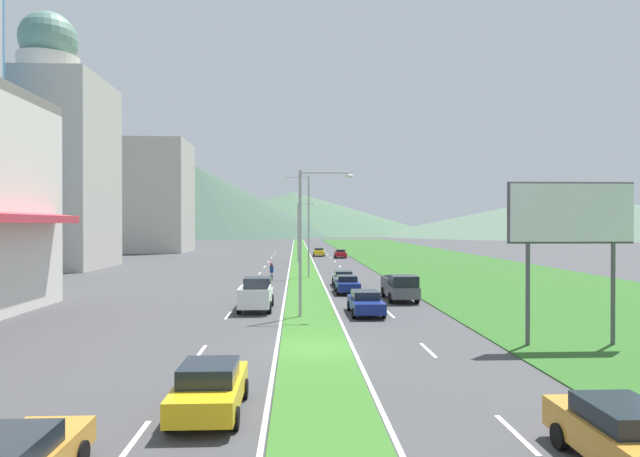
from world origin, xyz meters
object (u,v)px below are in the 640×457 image
at_px(car_2, 628,439).
at_px(car_4, 319,252).
at_px(car_0, 210,388).
at_px(car_3, 340,253).
at_px(car_7, 347,284).
at_px(pickup_truck_1, 256,294).
at_px(street_lamp_far, 300,228).
at_px(car_1, 343,278).
at_px(pickup_truck_0, 400,288).
at_px(motorcycle_rider, 272,273).
at_px(street_lamp_mid, 306,220).
at_px(street_lamp_near, 307,232).
at_px(car_5, 366,302).
at_px(billboard_roadside, 571,220).

distance_m(car_2, car_4, 85.16).
relative_size(car_0, car_3, 0.93).
bearing_deg(car_7, pickup_truck_1, -40.40).
relative_size(street_lamp_far, car_1, 2.11).
xyz_separation_m(car_0, car_7, (6.80, 28.23, -0.04)).
xyz_separation_m(pickup_truck_0, motorcycle_rider, (-10.24, 14.83, -0.24)).
bearing_deg(pickup_truck_1, pickup_truck_0, -71.65).
height_order(car_1, motorcycle_rider, motorcycle_rider).
distance_m(street_lamp_mid, street_lamp_far, 24.48).
bearing_deg(car_3, pickup_truck_1, -10.41).
bearing_deg(car_4, street_lamp_near, -3.06).
bearing_deg(street_lamp_mid, car_5, -81.88).
height_order(street_lamp_far, car_2, street_lamp_far).
bearing_deg(car_0, pickup_truck_0, -23.67).
bearing_deg(car_1, car_7, -1.49).
height_order(billboard_roadside, pickup_truck_0, billboard_roadside).
bearing_deg(billboard_roadside, car_3, 94.51).
distance_m(car_7, motorcycle_rider, 12.21).
relative_size(billboard_roadside, car_0, 1.76).
distance_m(car_2, pickup_truck_1, 26.56).
bearing_deg(pickup_truck_1, car_7, -40.40).
distance_m(car_2, pickup_truck_0, 27.99).
distance_m(car_0, car_5, 19.01).
relative_size(car_2, motorcycle_rider, 2.37).
bearing_deg(car_2, car_1, -175.16).
distance_m(car_2, motorcycle_rider, 43.98).
height_order(street_lamp_mid, car_4, street_lamp_mid).
xyz_separation_m(car_2, car_3, (-0.00, 80.02, -0.06)).
height_order(street_lamp_mid, motorcycle_rider, street_lamp_mid).
height_order(pickup_truck_1, motorcycle_rider, pickup_truck_1).
bearing_deg(street_lamp_near, pickup_truck_1, 133.72).
bearing_deg(billboard_roadside, street_lamp_mid, 109.79).
relative_size(car_1, pickup_truck_1, 0.79).
xyz_separation_m(car_1, pickup_truck_1, (-7.01, -13.13, 0.27)).
bearing_deg(street_lamp_far, car_1, -83.39).
relative_size(street_lamp_far, car_7, 2.12).
bearing_deg(street_lamp_far, pickup_truck_0, -80.32).
height_order(street_lamp_far, car_0, street_lamp_far).
bearing_deg(pickup_truck_1, street_lamp_mid, -10.05).
bearing_deg(street_lamp_mid, street_lamp_near, -90.96).
relative_size(billboard_roadside, pickup_truck_0, 1.42).
distance_m(car_3, pickup_truck_0, 52.03).
height_order(car_2, car_5, car_2).
height_order(car_7, pickup_truck_0, pickup_truck_0).
relative_size(street_lamp_far, motorcycle_rider, 4.50).
bearing_deg(billboard_roadside, street_lamp_near, 145.70).
relative_size(car_4, pickup_truck_1, 0.79).
height_order(car_1, car_2, car_2).
bearing_deg(car_2, motorcycle_rider, -166.84).
relative_size(billboard_roadside, car_3, 1.63).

